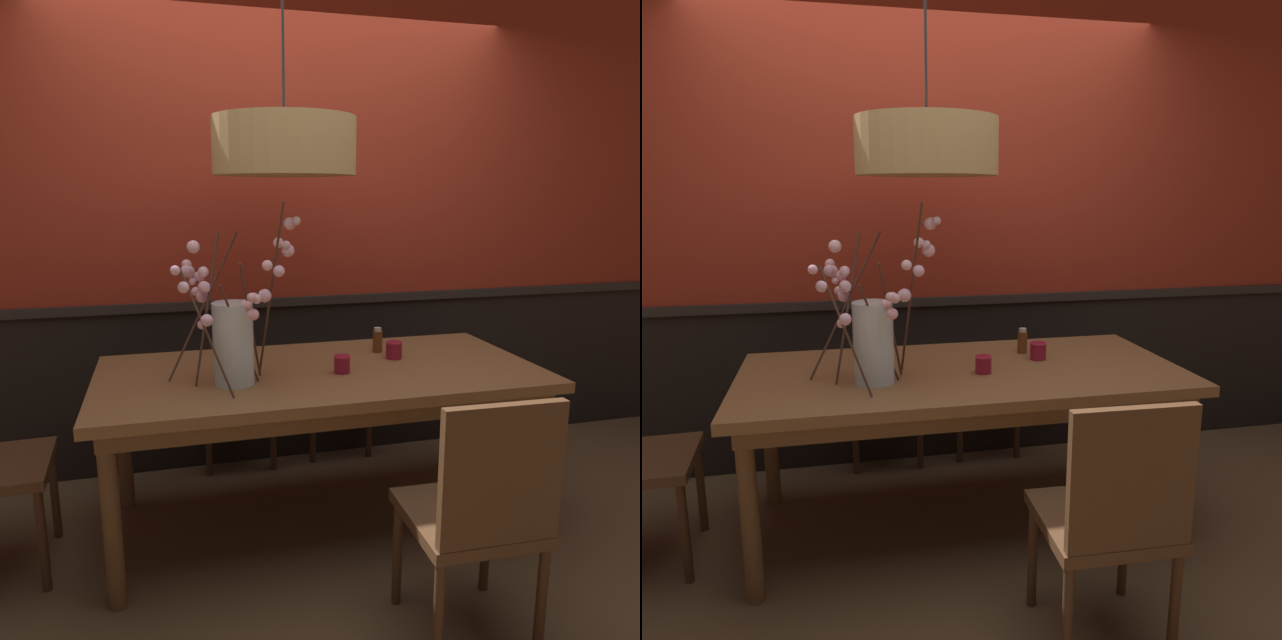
# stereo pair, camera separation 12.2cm
# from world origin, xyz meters

# --- Properties ---
(ground_plane) EXTENTS (24.00, 24.00, 0.00)m
(ground_plane) POSITION_xyz_m (0.00, 0.00, 0.00)
(ground_plane) COLOR brown
(back_wall) EXTENTS (5.87, 0.14, 2.97)m
(back_wall) POSITION_xyz_m (0.00, 0.82, 1.48)
(back_wall) COLOR black
(back_wall) RESTS_ON ground
(dining_table) EXTENTS (2.00, 0.96, 0.77)m
(dining_table) POSITION_xyz_m (0.00, 0.00, 0.69)
(dining_table) COLOR brown
(dining_table) RESTS_ON ground
(chair_near_side_right) EXTENTS (0.45, 0.45, 0.94)m
(chair_near_side_right) POSITION_xyz_m (0.31, -0.91, 0.52)
(chair_near_side_right) COLOR #4C301C
(chair_near_side_right) RESTS_ON ground
(chair_far_side_left) EXTENTS (0.44, 0.42, 0.93)m
(chair_far_side_left) POSITION_xyz_m (-0.29, 0.86, 0.52)
(chair_far_side_left) COLOR #4C301C
(chair_far_side_left) RESTS_ON ground
(chair_far_side_right) EXTENTS (0.42, 0.43, 0.87)m
(chair_far_side_right) POSITION_xyz_m (0.31, 0.89, 0.49)
(chair_far_side_right) COLOR #4C301C
(chair_far_side_right) RESTS_ON ground
(vase_with_blossoms) EXTENTS (0.56, 0.51, 0.76)m
(vase_with_blossoms) POSITION_xyz_m (-0.41, -0.11, 0.99)
(vase_with_blossoms) COLOR silver
(vase_with_blossoms) RESTS_ON dining_table
(candle_holder_nearer_center) EXTENTS (0.08, 0.08, 0.08)m
(candle_holder_nearer_center) POSITION_xyz_m (0.39, 0.08, 0.82)
(candle_holder_nearer_center) COLOR maroon
(candle_holder_nearer_center) RESTS_ON dining_table
(candle_holder_nearer_edge) EXTENTS (0.08, 0.08, 0.08)m
(candle_holder_nearer_edge) POSITION_xyz_m (0.08, -0.09, 0.81)
(candle_holder_nearer_edge) COLOR maroon
(candle_holder_nearer_edge) RESTS_ON dining_table
(condiment_bottle) EXTENTS (0.05, 0.05, 0.13)m
(condiment_bottle) POSITION_xyz_m (0.36, 0.21, 0.83)
(condiment_bottle) COLOR brown
(condiment_bottle) RESTS_ON dining_table
(pendant_lamp) EXTENTS (0.62, 0.62, 1.33)m
(pendant_lamp) POSITION_xyz_m (-0.14, 0.09, 1.76)
(pendant_lamp) COLOR tan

